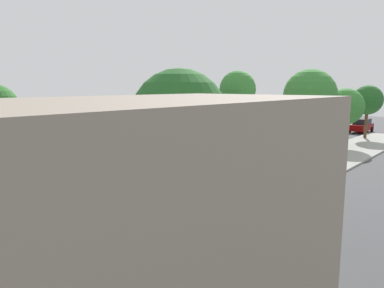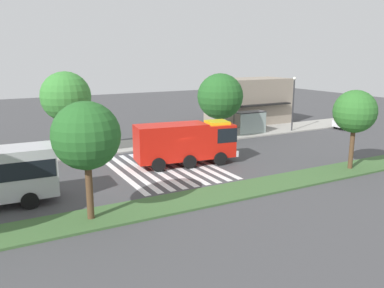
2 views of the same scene
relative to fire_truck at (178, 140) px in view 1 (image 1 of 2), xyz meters
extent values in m
plane|color=#424244|center=(-0.06, 0.01, -1.95)|extent=(120.00, 120.00, 0.00)
cube|color=#9E9B93|center=(-0.06, 8.42, -1.88)|extent=(60.00, 4.83, 0.14)
cube|color=#3D6033|center=(-0.06, -7.48, -1.88)|extent=(60.00, 3.00, 0.14)
cube|color=silver|center=(-5.74, 0.01, -1.94)|extent=(0.45, 10.79, 0.01)
cube|color=silver|center=(-4.84, 0.01, -1.94)|extent=(0.45, 10.79, 0.01)
cube|color=silver|center=(-3.94, 0.01, -1.94)|extent=(0.45, 10.79, 0.01)
cube|color=silver|center=(-3.04, 0.01, -1.94)|extent=(0.45, 10.79, 0.01)
cube|color=silver|center=(-2.14, 0.01, -1.94)|extent=(0.45, 10.79, 0.01)
cube|color=silver|center=(-1.24, 0.01, -1.94)|extent=(0.45, 10.79, 0.01)
cube|color=silver|center=(-0.34, 0.01, -1.94)|extent=(0.45, 10.79, 0.01)
cube|color=silver|center=(0.56, 0.01, -1.94)|extent=(0.45, 10.79, 0.01)
cube|color=silver|center=(1.46, 0.01, -1.94)|extent=(0.45, 10.79, 0.01)
cube|color=red|center=(2.55, -0.35, -0.07)|extent=(2.72, 2.73, 2.67)
cube|color=red|center=(-1.45, 0.20, 0.03)|extent=(5.92, 3.16, 2.85)
cube|color=black|center=(2.91, -0.39, 0.47)|extent=(2.06, 2.66, 1.17)
cube|color=silver|center=(3.85, -0.52, -1.15)|extent=(0.56, 2.44, 0.50)
cube|color=yellow|center=(2.55, -0.35, 1.39)|extent=(1.91, 1.91, 0.24)
cylinder|color=black|center=(2.47, 0.89, -1.40)|extent=(1.13, 0.45, 1.10)
cylinder|color=black|center=(2.15, -1.51, -1.40)|extent=(1.13, 0.45, 1.10)
cylinder|color=black|center=(-2.69, 1.59, -1.40)|extent=(1.13, 0.45, 1.10)
cylinder|color=black|center=(-3.01, -0.82, -1.40)|extent=(1.13, 0.45, 1.10)
cylinder|color=black|center=(-0.17, 1.25, -1.40)|extent=(1.13, 0.45, 1.10)
cylinder|color=black|center=(-0.49, -1.16, -1.40)|extent=(1.13, 0.45, 1.10)
cube|color=#720505|center=(-30.61, 4.81, -1.23)|extent=(4.76, 1.92, 0.80)
cube|color=black|center=(-30.85, 4.81, -0.49)|extent=(2.67, 1.68, 0.69)
cylinder|color=black|center=(-29.04, 5.74, -1.63)|extent=(0.64, 0.22, 0.64)
cylinder|color=black|center=(-29.05, 3.85, -1.63)|extent=(0.64, 0.22, 0.64)
cylinder|color=black|center=(-32.17, 5.76, -1.63)|extent=(0.64, 0.22, 0.64)
cylinder|color=black|center=(-32.18, 3.88, -1.63)|extent=(0.64, 0.22, 0.64)
cube|color=navy|center=(-0.35, 4.81, -1.24)|extent=(4.53, 2.04, 0.78)
cube|color=black|center=(-0.57, 4.80, -0.58)|extent=(2.57, 1.73, 0.55)
cylinder|color=black|center=(1.07, 5.79, -1.63)|extent=(0.65, 0.25, 0.64)
cylinder|color=black|center=(1.16, 3.97, -1.63)|extent=(0.65, 0.25, 0.64)
cylinder|color=black|center=(-1.86, 5.64, -1.63)|extent=(0.65, 0.25, 0.64)
cylinder|color=black|center=(-1.77, 3.82, -1.63)|extent=(0.65, 0.25, 0.64)
cube|color=#B2B2B7|center=(-16.57, -2.68, 0.03)|extent=(11.49, 3.04, 2.95)
cube|color=black|center=(-16.57, -2.68, 0.38)|extent=(11.26, 3.08, 1.06)
cylinder|color=black|center=(-20.60, -3.79, -1.45)|extent=(1.01, 0.34, 1.00)
cylinder|color=black|center=(-20.49, -1.24, -1.45)|extent=(1.01, 0.34, 1.00)
cylinder|color=black|center=(-12.64, -4.13, -1.45)|extent=(1.01, 0.34, 1.00)
cylinder|color=black|center=(-12.53, -1.58, -1.45)|extent=(1.01, 0.34, 1.00)
cube|color=#4C4C51|center=(11.91, 7.70, 0.59)|extent=(3.50, 1.40, 0.12)
cube|color=#8C9E99|center=(11.91, 7.04, -0.61)|extent=(3.50, 0.08, 2.40)
cylinder|color=#333338|center=(10.21, 8.35, -0.61)|extent=(0.08, 0.08, 2.40)
cylinder|color=#333338|center=(13.61, 8.35, -0.61)|extent=(0.08, 0.08, 2.40)
cube|color=black|center=(7.91, 7.46, -1.40)|extent=(1.60, 0.50, 0.08)
cube|color=black|center=(7.91, 7.24, -1.13)|extent=(1.60, 0.06, 0.45)
cube|color=black|center=(7.19, 7.46, -1.62)|extent=(0.08, 0.45, 0.37)
cube|color=black|center=(8.63, 7.46, -1.62)|extent=(0.08, 0.45, 0.37)
cube|color=gray|center=(15.86, 13.40, 0.96)|extent=(10.23, 5.12, 5.82)
cube|color=black|center=(15.86, 10.44, 0.85)|extent=(8.18, 0.80, 0.16)
cylinder|color=#513823|center=(-24.40, 7.01, -0.21)|extent=(0.34, 0.34, 3.20)
sphere|color=#235B23|center=(-24.40, 7.01, 2.57)|extent=(3.35, 3.35, 3.35)
cylinder|color=#47301E|center=(-16.80, 7.01, -0.47)|extent=(0.33, 0.33, 2.68)
sphere|color=#387F33|center=(-16.80, 7.01, 2.13)|extent=(3.61, 3.61, 3.61)
cylinder|color=#513823|center=(-8.05, 7.01, 0.04)|extent=(0.40, 0.40, 3.69)
sphere|color=#387F33|center=(-8.05, 7.01, 3.37)|extent=(4.24, 4.24, 4.24)
cylinder|color=#47301E|center=(7.50, 7.01, -0.43)|extent=(0.43, 0.43, 2.75)
sphere|color=#235B23|center=(7.50, 7.01, 2.61)|extent=(4.75, 4.75, 4.75)
cylinder|color=#47301E|center=(-19.50, -7.48, 0.16)|extent=(0.42, 0.42, 3.93)
sphere|color=#387F33|center=(-19.50, -7.48, 3.77)|extent=(4.70, 4.70, 4.70)
cylinder|color=#513823|center=(-9.95, -7.48, -0.15)|extent=(0.37, 0.37, 3.32)
sphere|color=#235B23|center=(-9.95, -7.48, 2.77)|extent=(3.59, 3.59, 3.59)
cylinder|color=gold|center=(-8.51, 6.51, -1.46)|extent=(0.28, 0.28, 0.70)
camera|label=1|loc=(20.59, 18.97, 4.12)|focal=34.19mm
camera|label=2|loc=(-14.76, -27.80, 6.89)|focal=37.19mm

